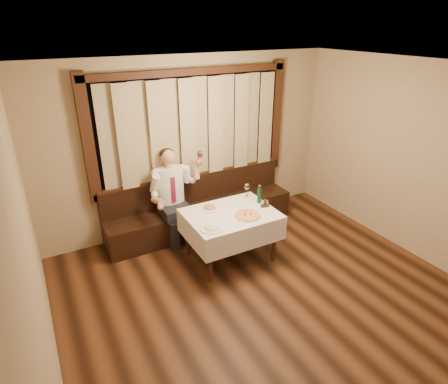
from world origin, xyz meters
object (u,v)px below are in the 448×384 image
dining_table (231,219)px  pizza (248,215)px  cruet_caddy (265,204)px  seated_man (172,190)px  pasta_red (209,206)px  banquette (201,211)px  green_bottle (259,195)px  pasta_cream (211,227)px

dining_table → pizza: bearing=-52.6°
cruet_caddy → seated_man: 1.45m
dining_table → cruet_caddy: (0.53, -0.08, 0.15)m
pasta_red → pizza: bearing=-51.3°
banquette → pasta_red: 0.93m
banquette → pasta_red: size_ratio=11.18×
green_bottle → cruet_caddy: green_bottle is taller
pasta_red → cruet_caddy: 0.81m
banquette → dining_table: 1.08m
dining_table → pasta_red: (-0.21, 0.25, 0.14)m
green_bottle → dining_table: bearing=-171.7°
pizza → pasta_red: pasta_red is taller
pasta_cream → cruet_caddy: 1.01m
banquette → green_bottle: size_ratio=11.09×
banquette → pizza: 1.32m
dining_table → pizza: 0.28m
dining_table → green_bottle: (0.53, 0.08, 0.23)m
dining_table → seated_man: size_ratio=0.85×
pizza → pasta_red: bearing=128.7°
green_bottle → cruet_caddy: size_ratio=2.30×
pasta_red → pasta_cream: 0.59m
seated_man → pasta_cream: bearing=-87.2°
cruet_caddy → pasta_red: bearing=172.7°
pizza → pasta_cream: size_ratio=1.33×
banquette → dining_table: (0.00, -1.02, 0.34)m
pasta_cream → dining_table: bearing=31.7°
pasta_red → seated_man: seated_man is taller
banquette → cruet_caddy: bearing=-64.2°
pasta_cream → cruet_caddy: bearing=11.8°
pasta_red → dining_table: bearing=-50.2°
pasta_red → pasta_cream: pasta_red is taller
pasta_cream → pizza: bearing=7.2°
dining_table → pasta_cream: size_ratio=4.54×
banquette → pasta_red: banquette is taller
pizza → seated_man: bearing=120.5°
dining_table → cruet_caddy: bearing=-8.1°
banquette → green_bottle: 1.22m
dining_table → pasta_cream: 0.55m
cruet_caddy → green_bottle: bearing=106.6°
pizza → pasta_cream: (-0.61, -0.08, 0.02)m
pizza → dining_table: bearing=127.4°
dining_table → seated_man: 1.08m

